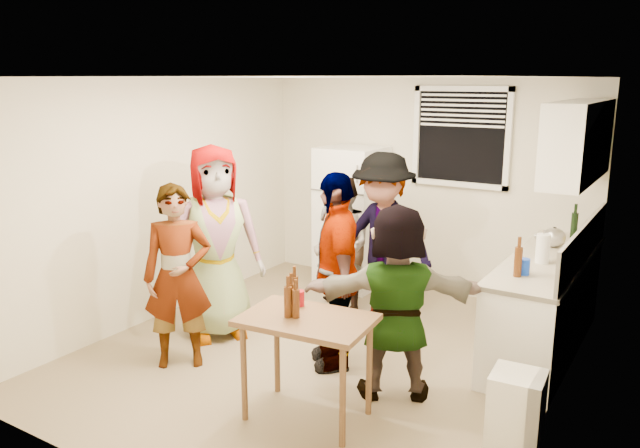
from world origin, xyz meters
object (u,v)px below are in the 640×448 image
Objects in this scene: serving_table at (307,416)px; guest_black at (336,363)px; red_cup at (299,305)px; guest_grey at (219,334)px; beer_bottle_table at (296,317)px; guest_orange at (394,394)px; guest_back_right at (381,322)px; refrigerator at (351,218)px; wine_bottle at (573,238)px; guest_stripe at (182,363)px; beer_bottle_counter at (517,276)px; trash_bin at (516,409)px; kettle at (553,247)px; guest_back_left at (341,310)px; blue_cup at (523,274)px.

serving_table is 0.54× the size of guest_black.
red_cup is 0.06× the size of guest_grey.
guest_orange is (0.47, 0.70, -0.80)m from beer_bottle_table.
serving_table is at bearing 34.54° from beer_bottle_table.
refrigerator is at bearing 136.53° from guest_back_right.
guest_stripe is at bearing -133.59° from wine_bottle.
guest_grey is at bearing -134.62° from guest_back_right.
beer_bottle_counter is at bearing -13.65° from guest_stripe.
red_cup is at bearing -168.90° from trash_bin.
beer_bottle_counter is 1.75m from guest_black.
kettle reaches higher than guest_orange.
refrigerator is 1.15× the size of guest_back_left.
beer_bottle_counter is 1.40m from guest_orange.
guest_orange is (-1.01, 0.18, -0.25)m from trash_bin.
guest_black is at bearing 107.11° from serving_table.
refrigerator is 2.85m from guest_stripe.
guest_back_left is (-2.00, 0.59, -0.90)m from beer_bottle_counter.
trash_bin is at bearing -42.13° from refrigerator.
guest_grey is at bearing -165.87° from blue_cup.
trash_bin is at bearing -73.01° from beer_bottle_counter.
trash_bin is 0.30× the size of guest_black.
refrigerator is 2.42m from kettle.
beer_bottle_counter is 1.82m from guest_back_right.
serving_table reaches higher than guest_back_right.
kettle is at bearing 2.40° from guest_stripe.
beer_bottle_counter is at bearing -17.15° from guest_back_right.
blue_cup is at bearing -95.00° from kettle.
beer_bottle_table is 2.20m from guest_back_right.
beer_bottle_counter is at bearing 18.94° from guest_back_left.
beer_bottle_counter is 1.17× the size of beer_bottle_table.
wine_bottle is 0.15× the size of guest_black.
kettle is 1.88m from guest_back_right.
wine_bottle is at bearing 6.23° from guest_stripe.
guest_stripe is at bearing -15.15° from guest_orange.
red_cup is (-1.46, -2.86, -0.10)m from wine_bottle.
blue_cup reaches higher than guest_black.
serving_table is 4.44× the size of beer_bottle_table.
guest_orange is at bearing 39.64° from red_cup.
refrigerator is 2.75m from beer_bottle_counter.
beer_bottle_table is 0.24m from red_cup.
refrigerator reaches higher than guest_orange.
guest_grey is 1.33m from guest_black.
beer_bottle_table is 0.12× the size of guest_back_right.
beer_bottle_counter is 0.17× the size of guest_back_left.
beer_bottle_table is 0.11× the size of guest_grey.
guest_back_left is at bearing 111.36° from beer_bottle_table.
wine_bottle is at bearing 59.93° from guest_back_left.
blue_cup is 1.14× the size of red_cup.
wine_bottle reaches higher than trash_bin.
refrigerator is 0.95× the size of guest_back_right.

